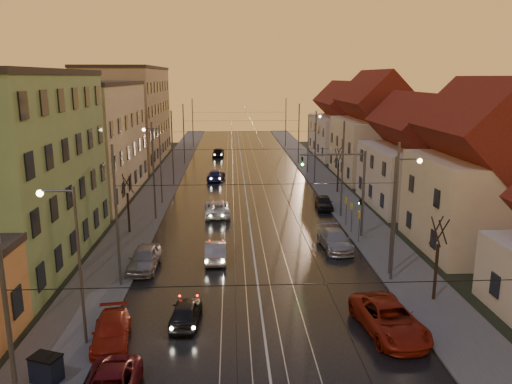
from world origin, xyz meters
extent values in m
plane|color=black|center=(0.00, 0.00, 0.00)|extent=(160.00, 160.00, 0.00)
cube|color=black|center=(0.00, 40.00, 0.02)|extent=(16.00, 120.00, 0.04)
cube|color=#4C4C4C|center=(-10.00, 40.00, 0.07)|extent=(4.00, 120.00, 0.15)
cube|color=#4C4C4C|center=(10.00, 40.00, 0.07)|extent=(4.00, 120.00, 0.15)
cube|color=gray|center=(-2.20, 40.00, 0.06)|extent=(0.06, 120.00, 0.03)
cube|color=gray|center=(-0.77, 40.00, 0.06)|extent=(0.06, 120.00, 0.03)
cube|color=gray|center=(0.77, 40.00, 0.06)|extent=(0.06, 120.00, 0.03)
cube|color=gray|center=(2.20, 40.00, 0.06)|extent=(0.06, 120.00, 0.03)
cube|color=#688D59|center=(-17.50, 14.00, 6.50)|extent=(10.00, 18.00, 13.00)
cube|color=#BDAD92|center=(-17.50, 34.00, 6.00)|extent=(10.00, 20.00, 12.00)
cube|color=#9E8766|center=(-17.50, 58.00, 7.00)|extent=(10.00, 24.00, 14.00)
cube|color=beige|center=(17.00, 15.00, 3.50)|extent=(8.50, 10.00, 7.00)
pyramid|color=#591714|center=(17.00, 15.00, 8.90)|extent=(8.67, 10.20, 3.80)
cube|color=silver|center=(17.00, 28.00, 3.00)|extent=(9.00, 12.00, 6.00)
pyramid|color=#591714|center=(17.00, 28.00, 7.60)|extent=(9.18, 12.24, 3.20)
cube|color=beige|center=(17.00, 43.00, 3.75)|extent=(9.00, 14.00, 7.50)
pyramid|color=#591714|center=(17.00, 43.00, 9.50)|extent=(9.18, 14.28, 4.00)
cube|color=silver|center=(17.00, 61.00, 3.25)|extent=(9.00, 16.00, 6.50)
pyramid|color=#591714|center=(17.00, 61.00, 8.25)|extent=(9.18, 16.32, 3.50)
cylinder|color=#595B60|center=(-8.60, -6.00, 4.50)|extent=(0.16, 0.16, 9.00)
cylinder|color=#595B60|center=(-8.60, 9.00, 4.50)|extent=(0.16, 0.16, 9.00)
cylinder|color=#595B60|center=(8.60, 9.00, 4.50)|extent=(0.16, 0.16, 9.00)
cylinder|color=#595B60|center=(-8.60, 24.00, 4.50)|extent=(0.16, 0.16, 9.00)
cylinder|color=#595B60|center=(8.60, 24.00, 4.50)|extent=(0.16, 0.16, 9.00)
cylinder|color=#595B60|center=(-8.60, 39.00, 4.50)|extent=(0.16, 0.16, 9.00)
cylinder|color=#595B60|center=(8.60, 39.00, 4.50)|extent=(0.16, 0.16, 9.00)
cylinder|color=#595B60|center=(-8.60, 54.00, 4.50)|extent=(0.16, 0.16, 9.00)
cylinder|color=#595B60|center=(8.60, 54.00, 4.50)|extent=(0.16, 0.16, 9.00)
cylinder|color=#595B60|center=(-8.60, 72.00, 4.50)|extent=(0.16, 0.16, 9.00)
cylinder|color=#595B60|center=(8.60, 72.00, 4.50)|extent=(0.16, 0.16, 9.00)
cylinder|color=#595B60|center=(-8.80, 2.00, 4.00)|extent=(0.14, 0.14, 8.00)
cylinder|color=#595B60|center=(-9.60, 2.00, 7.80)|extent=(1.60, 0.10, 0.10)
sphere|color=#FFD88C|center=(-10.32, 2.00, 7.70)|extent=(0.32, 0.32, 0.32)
cylinder|color=#595B60|center=(8.80, 10.00, 4.00)|extent=(0.14, 0.14, 8.00)
cylinder|color=#595B60|center=(9.60, 10.00, 7.80)|extent=(1.60, 0.10, 0.10)
sphere|color=#FFD88C|center=(10.32, 10.00, 7.70)|extent=(0.32, 0.32, 0.32)
cylinder|color=#595B60|center=(-8.80, 30.00, 4.00)|extent=(0.14, 0.14, 8.00)
cylinder|color=#595B60|center=(-9.60, 30.00, 7.80)|extent=(1.60, 0.10, 0.10)
sphere|color=#FFD88C|center=(-10.32, 30.00, 7.70)|extent=(0.32, 0.32, 0.32)
cylinder|color=#595B60|center=(8.80, 46.00, 4.00)|extent=(0.14, 0.14, 8.00)
cylinder|color=#595B60|center=(9.60, 46.00, 7.80)|extent=(1.60, 0.10, 0.10)
sphere|color=#FFD88C|center=(10.32, 46.00, 7.70)|extent=(0.32, 0.32, 0.32)
cylinder|color=#595B60|center=(9.00, 18.00, 3.60)|extent=(0.20, 0.20, 7.20)
cylinder|color=#595B60|center=(6.40, 18.00, 6.90)|extent=(5.20, 0.14, 0.14)
imported|color=black|center=(4.00, 18.00, 6.30)|extent=(0.15, 0.18, 0.90)
sphere|color=#19FF3F|center=(4.00, 17.88, 6.15)|extent=(0.20, 0.20, 0.20)
cylinder|color=black|center=(-10.20, 20.00, 1.75)|extent=(0.18, 0.18, 3.50)
cylinder|color=black|center=(-9.97, 20.09, 4.30)|extent=(0.37, 0.92, 1.61)
cylinder|color=black|center=(-10.29, 20.23, 4.30)|extent=(0.91, 0.40, 1.61)
cylinder|color=black|center=(-10.43, 19.91, 4.30)|extent=(0.37, 0.92, 1.61)
cylinder|color=black|center=(-10.07, 19.78, 4.30)|extent=(0.84, 0.54, 1.62)
cylinder|color=black|center=(10.20, 6.00, 1.75)|extent=(0.18, 0.18, 3.50)
cylinder|color=black|center=(10.43, 6.09, 4.30)|extent=(0.37, 0.92, 1.61)
cylinder|color=black|center=(10.11, 6.23, 4.30)|extent=(0.91, 0.40, 1.61)
cylinder|color=black|center=(9.97, 5.91, 4.30)|extent=(0.37, 0.92, 1.61)
cylinder|color=black|center=(10.32, 5.78, 4.30)|extent=(0.84, 0.54, 1.62)
cylinder|color=black|center=(10.40, 34.00, 1.75)|extent=(0.18, 0.18, 3.50)
cylinder|color=black|center=(10.63, 34.09, 4.30)|extent=(0.37, 0.92, 1.61)
cylinder|color=black|center=(10.31, 34.23, 4.30)|extent=(0.91, 0.40, 1.61)
cylinder|color=black|center=(10.17, 33.91, 4.30)|extent=(0.37, 0.92, 1.61)
cylinder|color=black|center=(10.53, 33.78, 4.30)|extent=(0.84, 0.54, 1.62)
imported|color=black|center=(-4.11, 4.02, 0.63)|extent=(1.70, 3.80, 1.27)
imported|color=#98979C|center=(-2.80, 13.38, 0.70)|extent=(1.61, 4.30, 1.40)
imported|color=silver|center=(-2.98, 25.25, 0.70)|extent=(2.61, 5.18, 1.41)
imported|color=navy|center=(-3.56, 41.77, 0.67)|extent=(2.43, 4.80, 1.34)
imported|color=black|center=(-3.72, 61.00, 0.77)|extent=(1.97, 4.57, 1.54)
imported|color=#A32010|center=(-7.60, 2.14, 0.62)|extent=(2.31, 4.49, 1.25)
imported|color=#97969B|center=(-7.60, 11.92, 0.78)|extent=(1.98, 4.61, 1.55)
imported|color=maroon|center=(6.40, 2.45, 0.78)|extent=(3.29, 5.93, 1.57)
imported|color=#A8A9AE|center=(6.28, 15.41, 0.72)|extent=(2.32, 5.07, 1.44)
imported|color=black|center=(7.60, 27.19, 0.66)|extent=(1.73, 3.94, 1.32)
cube|color=black|center=(-9.58, -1.13, 0.70)|extent=(1.41, 1.18, 1.10)
camera|label=1|loc=(-1.59, -20.56, 12.88)|focal=35.00mm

